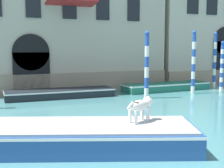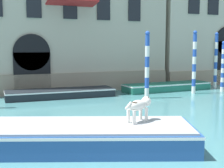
% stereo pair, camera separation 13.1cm
% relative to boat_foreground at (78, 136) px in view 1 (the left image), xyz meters
% --- Properties ---
extents(palazzo_right, '(11.43, 6.13, 14.00)m').
position_rel_boat_foreground_xyz_m(palazzo_right, '(16.19, 14.40, 6.58)').
color(palazzo_right, '#BCB29E').
rests_on(palazzo_right, ground_plane).
extents(boat_foreground, '(7.66, 4.84, 0.75)m').
position_rel_boat_foreground_xyz_m(boat_foreground, '(0.00, 0.00, 0.00)').
color(boat_foreground, '#234C8C').
rests_on(boat_foreground, ground_plane).
extents(dog_on_deck, '(1.11, 0.66, 0.79)m').
position_rel_boat_foreground_xyz_m(dog_on_deck, '(1.98, -0.38, 0.87)').
color(dog_on_deck, silver).
rests_on(dog_on_deck, boat_foreground).
extents(boat_moored_near_palazzo, '(6.61, 1.89, 0.51)m').
position_rel_boat_foreground_xyz_m(boat_moored_near_palazzo, '(1.65, 9.68, -0.13)').
color(boat_moored_near_palazzo, black).
rests_on(boat_moored_near_palazzo, ground_plane).
extents(boat_moored_far, '(6.59, 2.01, 0.54)m').
position_rel_boat_foreground_xyz_m(boat_moored_far, '(9.33, 9.85, -0.11)').
color(boat_moored_far, '#1E6651').
rests_on(boat_moored_far, ground_plane).
extents(mooring_pole_0, '(0.26, 0.26, 4.16)m').
position_rel_boat_foreground_xyz_m(mooring_pole_0, '(10.25, 8.04, 1.70)').
color(mooring_pole_0, white).
rests_on(mooring_pole_0, ground_plane).
extents(mooring_pole_1, '(0.25, 0.25, 4.15)m').
position_rel_boat_foreground_xyz_m(mooring_pole_1, '(13.27, 9.55, 1.70)').
color(mooring_pole_1, white).
rests_on(mooring_pole_1, ground_plane).
extents(mooring_pole_3, '(0.25, 0.25, 3.49)m').
position_rel_boat_foreground_xyz_m(mooring_pole_3, '(12.65, 8.06, 1.36)').
color(mooring_pole_3, white).
rests_on(mooring_pole_3, ground_plane).
extents(mooring_pole_4, '(0.28, 0.28, 4.04)m').
position_rel_boat_foreground_xyz_m(mooring_pole_4, '(6.43, 7.47, 1.64)').
color(mooring_pole_4, white).
rests_on(mooring_pole_4, ground_plane).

